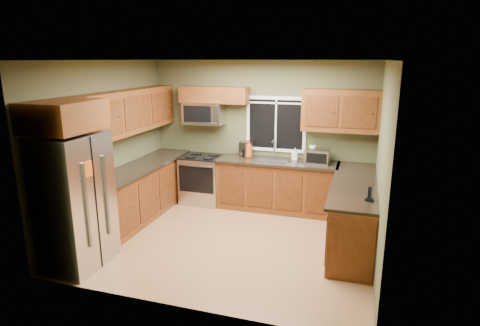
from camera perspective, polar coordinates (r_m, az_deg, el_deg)
The scene contains 29 objects.
floor at distance 6.31m, azimuth -1.40°, elevation -10.90°, with size 4.20×4.20×0.00m, color #946741.
ceiling at distance 5.70m, azimuth -1.57°, elevation 14.43°, with size 4.20×4.20×0.00m, color white.
back_wall at distance 7.55m, azimuth 2.90°, elevation 4.15°, with size 4.20×4.20×0.00m, color #4E4F31.
front_wall at distance 4.26m, azimuth -9.25°, elevation -4.32°, with size 4.20×4.20×0.00m, color #4E4F31.
left_wall at distance 6.81m, azimuth -18.48°, elevation 2.27°, with size 3.60×3.60×0.00m, color #4E4F31.
right_wall at distance 5.57m, azimuth 19.44°, elevation -0.45°, with size 3.60×3.60×0.00m, color #4E4F31.
window at distance 7.43m, azimuth 5.13°, elevation 5.53°, with size 1.12×0.03×1.02m.
base_cabinets_left at distance 7.26m, azimuth -13.82°, elevation -4.02°, with size 0.60×2.65×0.90m, color #643114.
countertop_left at distance 7.12m, azimuth -13.87°, elevation -0.46°, with size 0.65×2.65×0.04m, color black.
base_cabinets_back at distance 7.40m, azimuth 5.35°, elevation -3.31°, with size 2.17×0.60×0.90m, color #643114.
countertop_back at distance 7.24m, azimuth 5.40°, elevation 0.17°, with size 2.17×0.65×0.04m, color black.
base_cabinets_peninsula at distance 6.36m, azimuth 15.90°, elevation -6.88°, with size 0.60×2.52×0.90m.
countertop_peninsula at distance 6.21m, azimuth 15.97°, elevation -2.79°, with size 0.65×2.50×0.04m, color black.
upper_cabinets_left at distance 7.03m, azimuth -15.47°, elevation 7.07°, with size 0.33×2.65×0.72m, color #643114.
upper_cabinets_back_left at distance 7.55m, azimuth -3.70°, elevation 9.66°, with size 1.30×0.33×0.30m, color #643114.
upper_cabinets_back_right at distance 7.09m, azimuth 14.12°, elevation 7.23°, with size 1.30×0.33×0.72m, color #643114.
upper_cabinet_over_fridge at distance 5.47m, azimuth -23.81°, elevation 6.16°, with size 0.72×0.90×0.38m, color #643114.
refrigerator at distance 5.73m, azimuth -22.65°, elevation -5.07°, with size 0.74×0.90×1.80m.
range at distance 7.78m, azimuth -5.32°, elevation -2.27°, with size 0.76×0.69×0.94m.
microwave at distance 7.63m, azimuth -5.15°, elevation 7.11°, with size 0.76×0.41×0.42m.
sink at distance 7.27m, azimuth 4.54°, elevation 0.51°, with size 0.60×0.42×0.36m.
toaster_oven at distance 7.12m, azimuth 10.97°, elevation 0.94°, with size 0.43×0.34×0.26m.
coffee_maker at distance 7.52m, azimuth 0.79°, elevation 1.94°, with size 0.23×0.27×0.28m.
kettle at distance 7.52m, azimuth 0.99°, elevation 1.99°, with size 0.17×0.17×0.30m.
paper_towel_roll at distance 7.30m, azimuth 10.25°, elevation 1.40°, with size 0.16×0.16×0.31m.
soap_bottle_a at distance 7.40m, azimuth 1.26°, elevation 2.02°, with size 0.13×0.13×0.33m, color #CB4D13.
soap_bottle_b at distance 7.33m, azimuth 7.81°, elevation 1.28°, with size 0.09×0.10×0.21m, color white.
soap_bottle_c at distance 7.50m, azimuth 0.66°, elevation 1.60°, with size 0.14×0.14×0.18m, color white.
cordless_phone at distance 5.43m, azimuth 17.94°, elevation -4.60°, with size 0.11×0.11×0.19m.
Camera 1 is at (1.83, -5.40, 2.72)m, focal length 30.00 mm.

